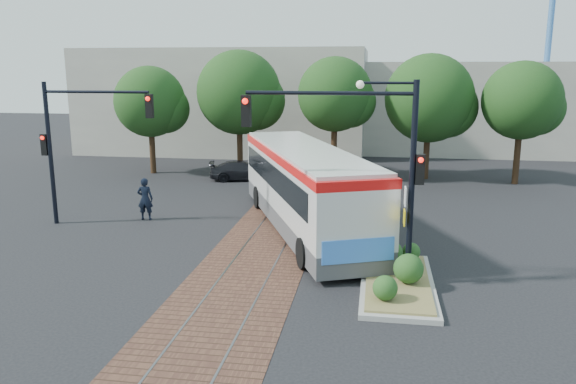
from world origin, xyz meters
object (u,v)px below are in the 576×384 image
Objects in this scene: city_bus at (305,184)px; parked_car at (243,171)px; traffic_island at (398,275)px; signal_pole_main at (371,150)px; signal_pole_left at (74,134)px; officer at (145,199)px.

city_bus is 11.09m from parked_car.
traffic_island is 0.87× the size of signal_pole_main.
city_bus reaches higher than parked_car.
parked_car is (4.54, 10.64, -3.30)m from signal_pole_left.
signal_pole_main is 1.53× the size of parked_car.
parked_car is (-7.69, 15.44, -3.59)m from signal_pole_main.
signal_pole_main is at bearing -167.06° from parked_car.
signal_pole_left is (-9.55, -0.84, 1.97)m from city_bus.
signal_pole_main is 17.62m from parked_car.
signal_pole_left is (-13.19, 4.89, 3.54)m from traffic_island.
signal_pole_main is (-0.96, 0.09, 3.83)m from traffic_island.
parked_car is (2.09, 9.47, -0.37)m from officer.
officer is (-7.10, 0.33, -0.95)m from city_bus.
city_bus reaches higher than traffic_island.
signal_pole_left is 4.00m from officer.
officer is at bearing 25.52° from signal_pole_left.
officer is (-10.73, 6.07, 0.61)m from traffic_island.
signal_pole_left reaches higher than officer.
traffic_island is 17.78m from parked_car.
signal_pole_left reaches higher than traffic_island.
signal_pole_main is at bearing -86.76° from city_bus.
parked_car reaches higher than traffic_island.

